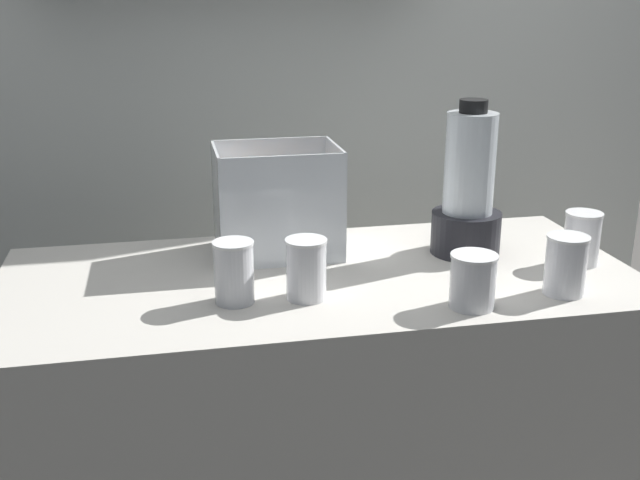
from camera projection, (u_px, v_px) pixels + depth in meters
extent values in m
cube|color=beige|center=(320.00, 450.00, 1.82)|extent=(1.40, 0.64, 0.90)
cube|color=silver|center=(268.00, 76.00, 2.29)|extent=(2.60, 0.04, 2.50)
cube|color=white|center=(278.00, 251.00, 1.82)|extent=(0.28, 0.21, 0.01)
cube|color=white|center=(284.00, 213.00, 1.69)|extent=(0.28, 0.01, 0.26)
cube|color=white|center=(271.00, 190.00, 1.88)|extent=(0.28, 0.01, 0.26)
cube|color=white|center=(217.00, 204.00, 1.76)|extent=(0.01, 0.21, 0.26)
cube|color=white|center=(335.00, 197.00, 1.81)|extent=(0.01, 0.21, 0.26)
cone|color=orange|center=(279.00, 243.00, 1.81)|extent=(0.14, 0.15, 0.03)
cone|color=orange|center=(263.00, 242.00, 1.83)|extent=(0.11, 0.13, 0.03)
cone|color=orange|center=(275.00, 242.00, 1.83)|extent=(0.08, 0.16, 0.02)
cone|color=orange|center=(256.00, 244.00, 1.81)|extent=(0.08, 0.15, 0.03)
cone|color=orange|center=(277.00, 231.00, 1.82)|extent=(0.14, 0.08, 0.03)
cone|color=orange|center=(286.00, 232.00, 1.81)|extent=(0.16, 0.11, 0.03)
cone|color=orange|center=(270.00, 231.00, 1.80)|extent=(0.18, 0.10, 0.03)
cone|color=orange|center=(282.00, 230.00, 1.81)|extent=(0.07, 0.18, 0.03)
cone|color=orange|center=(281.00, 213.00, 1.80)|extent=(0.18, 0.07, 0.04)
cone|color=orange|center=(268.00, 214.00, 1.79)|extent=(0.09, 0.18, 0.04)
cylinder|color=black|center=(466.00, 232.00, 1.81)|extent=(0.16, 0.16, 0.10)
cylinder|color=silver|center=(470.00, 163.00, 1.75)|extent=(0.12, 0.12, 0.23)
cylinder|color=orange|center=(467.00, 204.00, 1.78)|extent=(0.11, 0.11, 0.04)
cylinder|color=black|center=(474.00, 106.00, 1.71)|extent=(0.06, 0.06, 0.03)
cylinder|color=white|center=(234.00, 274.00, 1.51)|extent=(0.08, 0.08, 0.12)
cylinder|color=red|center=(234.00, 282.00, 1.52)|extent=(0.07, 0.07, 0.09)
cylinder|color=white|center=(233.00, 243.00, 1.49)|extent=(0.08, 0.08, 0.01)
cylinder|color=white|center=(306.00, 270.00, 1.53)|extent=(0.08, 0.08, 0.12)
cylinder|color=yellow|center=(306.00, 280.00, 1.54)|extent=(0.07, 0.07, 0.08)
cylinder|color=white|center=(306.00, 241.00, 1.51)|extent=(0.08, 0.08, 0.01)
cylinder|color=white|center=(473.00, 282.00, 1.49)|extent=(0.09, 0.09, 0.10)
cylinder|color=yellow|center=(472.00, 293.00, 1.50)|extent=(0.08, 0.08, 0.06)
cylinder|color=white|center=(475.00, 256.00, 1.48)|extent=(0.09, 0.09, 0.01)
cylinder|color=white|center=(565.00, 266.00, 1.56)|extent=(0.08, 0.08, 0.12)
cylinder|color=yellow|center=(565.00, 270.00, 1.56)|extent=(0.08, 0.08, 0.10)
cylinder|color=white|center=(569.00, 237.00, 1.54)|extent=(0.09, 0.09, 0.01)
cylinder|color=white|center=(582.00, 240.00, 1.73)|extent=(0.08, 0.08, 0.12)
cylinder|color=yellow|center=(581.00, 246.00, 1.73)|extent=(0.07, 0.07, 0.08)
cylinder|color=white|center=(585.00, 214.00, 1.71)|extent=(0.08, 0.08, 0.01)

